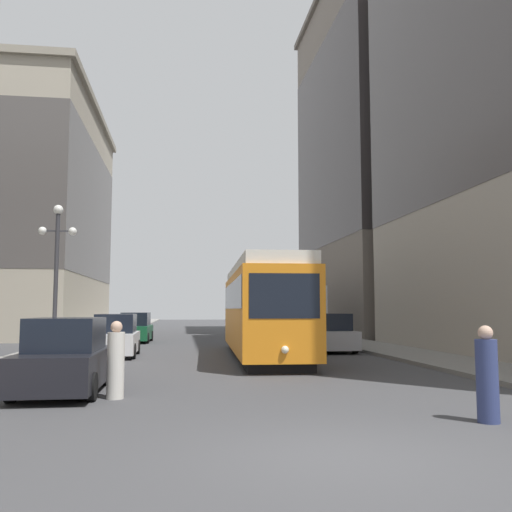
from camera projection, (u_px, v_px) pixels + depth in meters
name	position (u px, v px, depth m)	size (l,w,h in m)	color
ground_plane	(335.00, 457.00, 7.65)	(200.00, 200.00, 0.00)	#424244
sidewalk_left	(114.00, 333.00, 46.10)	(3.04, 120.00, 0.15)	gray
sidewalk_right	(296.00, 332.00, 48.14)	(3.04, 120.00, 0.15)	gray
streetcar	(262.00, 308.00, 23.50)	(3.11, 13.32, 3.89)	black
transit_bus	(288.00, 310.00, 38.35)	(2.80, 11.20, 3.45)	black
parked_car_left_near	(65.00, 358.00, 13.50)	(1.90, 4.23, 1.82)	black
parked_car_left_mid	(116.00, 337.00, 23.81)	(1.92, 4.24, 1.82)	black
parked_car_right_far	(329.00, 334.00, 26.76)	(1.89, 4.64, 1.82)	black
parked_car_left_far	(136.00, 328.00, 33.99)	(2.00, 4.31, 1.82)	black
pedestrian_crossing_near	(487.00, 377.00, 9.99)	(0.39, 0.39, 1.74)	navy
pedestrian_crossing_far	(116.00, 362.00, 12.64)	(0.39, 0.39, 1.76)	beige
lamp_post_left_near	(57.00, 258.00, 20.83)	(1.41, 0.36, 5.83)	#333338
building_left_midblock	(3.00, 215.00, 43.72)	(14.65, 21.88, 18.40)	#B2A893
building_right_corner	(396.00, 155.00, 46.57)	(13.31, 19.94, 29.07)	slate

